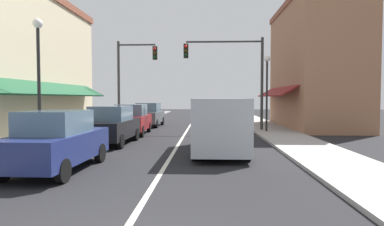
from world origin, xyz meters
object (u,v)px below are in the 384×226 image
(van_in_lane, at_px, (219,124))
(street_lamp_left_near, at_px, (39,64))
(parked_car_third_left, at_px, (132,120))
(parked_car_second_left, at_px, (112,125))
(street_lamp_right_mid, at_px, (267,81))
(parked_car_far_left, at_px, (149,115))
(traffic_signal_mast_arm, at_px, (235,68))
(parked_car_nearest_left, at_px, (57,141))
(traffic_signal_left_corner, at_px, (131,72))

(van_in_lane, relative_size, street_lamp_left_near, 1.02)
(parked_car_third_left, bearing_deg, street_lamp_left_near, -106.56)
(parked_car_second_left, height_order, street_lamp_right_mid, street_lamp_right_mid)
(parked_car_third_left, height_order, street_lamp_right_mid, street_lamp_right_mid)
(van_in_lane, bearing_deg, parked_car_second_left, 155.40)
(parked_car_far_left, xyz_separation_m, traffic_signal_mast_arm, (6.14, -3.34, 3.18))
(parked_car_second_left, bearing_deg, traffic_signal_mast_arm, 46.40)
(parked_car_nearest_left, bearing_deg, traffic_signal_mast_arm, 63.63)
(street_lamp_left_near, bearing_deg, parked_car_second_left, 58.20)
(street_lamp_right_mid, bearing_deg, parked_car_nearest_left, -126.64)
(parked_car_far_left, height_order, traffic_signal_mast_arm, traffic_signal_mast_arm)
(parked_car_second_left, distance_m, van_in_lane, 5.34)
(parked_car_far_left, bearing_deg, street_lamp_right_mid, -27.12)
(parked_car_far_left, relative_size, van_in_lane, 0.80)
(parked_car_second_left, bearing_deg, parked_car_third_left, 91.30)
(parked_car_nearest_left, relative_size, van_in_lane, 0.80)
(parked_car_second_left, height_order, traffic_signal_left_corner, traffic_signal_left_corner)
(parked_car_second_left, xyz_separation_m, traffic_signal_mast_arm, (6.18, 6.15, 3.18))
(van_in_lane, distance_m, traffic_signal_mast_arm, 8.95)
(parked_car_third_left, xyz_separation_m, van_in_lane, (4.84, -6.22, 0.27))
(parked_car_nearest_left, xyz_separation_m, traffic_signal_mast_arm, (6.17, 11.75, 3.18))
(traffic_signal_left_corner, bearing_deg, parked_car_third_left, -76.15)
(parked_car_third_left, xyz_separation_m, traffic_signal_left_corner, (-0.88, 3.57, 3.06))
(traffic_signal_left_corner, bearing_deg, parked_car_far_left, 64.66)
(parked_car_nearest_left, distance_m, traffic_signal_mast_arm, 13.64)
(traffic_signal_mast_arm, bearing_deg, street_lamp_right_mid, -28.97)
(parked_car_nearest_left, bearing_deg, van_in_lane, 36.30)
(parked_car_nearest_left, bearing_deg, street_lamp_right_mid, 54.70)
(parked_car_nearest_left, xyz_separation_m, parked_car_third_left, (0.01, 9.61, 0.00))
(parked_car_second_left, xyz_separation_m, traffic_signal_left_corner, (-0.86, 7.58, 3.06))
(parked_car_far_left, bearing_deg, parked_car_second_left, -88.72)
(parked_car_nearest_left, xyz_separation_m, van_in_lane, (4.85, 3.39, 0.27))
(street_lamp_right_mid, bearing_deg, parked_car_second_left, -147.23)
(parked_car_far_left, distance_m, traffic_signal_left_corner, 3.72)
(traffic_signal_mast_arm, distance_m, traffic_signal_left_corner, 7.19)
(traffic_signal_mast_arm, relative_size, street_lamp_right_mid, 1.27)
(van_in_lane, height_order, traffic_signal_mast_arm, traffic_signal_mast_arm)
(traffic_signal_left_corner, height_order, street_lamp_left_near, traffic_signal_left_corner)
(parked_car_far_left, height_order, traffic_signal_left_corner, traffic_signal_left_corner)
(parked_car_second_left, bearing_deg, street_lamp_right_mid, 34.30)
(parked_car_far_left, distance_m, street_lamp_right_mid, 9.35)
(traffic_signal_mast_arm, distance_m, street_lamp_left_near, 12.18)
(traffic_signal_left_corner, bearing_deg, traffic_signal_mast_arm, -11.46)
(parked_car_nearest_left, height_order, traffic_signal_mast_arm, traffic_signal_mast_arm)
(parked_car_nearest_left, relative_size, parked_car_far_left, 1.00)
(parked_car_nearest_left, bearing_deg, traffic_signal_left_corner, 95.14)
(parked_car_second_left, height_order, parked_car_third_left, same)
(parked_car_far_left, bearing_deg, parked_car_nearest_left, -88.59)
(street_lamp_left_near, bearing_deg, parked_car_nearest_left, -54.58)
(parked_car_far_left, xyz_separation_m, street_lamp_right_mid, (7.96, -4.35, 2.28))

